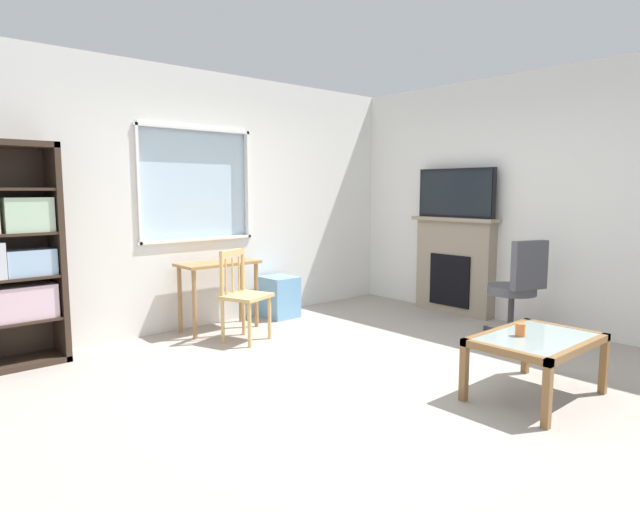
{
  "coord_description": "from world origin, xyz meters",
  "views": [
    {
      "loc": [
        -3.0,
        -2.98,
        1.49
      ],
      "look_at": [
        0.02,
        0.43,
        0.93
      ],
      "focal_mm": 30.33,
      "sensor_mm": 36.0,
      "label": 1
    }
  ],
  "objects_px": {
    "bookshelf": "(0,261)",
    "fireplace": "(454,265)",
    "wooden_chair": "(243,294)",
    "sippy_cup": "(520,330)",
    "plastic_drawer_unit": "(279,297)",
    "office_chair": "(518,284)",
    "tv": "(456,193)",
    "desk_under_window": "(218,275)",
    "coffee_table": "(536,345)"
  },
  "relations": [
    {
      "from": "bookshelf",
      "to": "fireplace",
      "type": "bearing_deg",
      "value": -15.92
    },
    {
      "from": "wooden_chair",
      "to": "sippy_cup",
      "type": "relative_size",
      "value": 10.0
    },
    {
      "from": "wooden_chair",
      "to": "plastic_drawer_unit",
      "type": "bearing_deg",
      "value": 32.96
    },
    {
      "from": "fireplace",
      "to": "office_chair",
      "type": "height_order",
      "value": "fireplace"
    },
    {
      "from": "bookshelf",
      "to": "tv",
      "type": "relative_size",
      "value": 1.83
    },
    {
      "from": "wooden_chair",
      "to": "sippy_cup",
      "type": "bearing_deg",
      "value": -75.28
    },
    {
      "from": "bookshelf",
      "to": "desk_under_window",
      "type": "distance_m",
      "value": 2.02
    },
    {
      "from": "sippy_cup",
      "to": "desk_under_window",
      "type": "bearing_deg",
      "value": 101.69
    },
    {
      "from": "desk_under_window",
      "to": "office_chair",
      "type": "bearing_deg",
      "value": -47.62
    },
    {
      "from": "plastic_drawer_unit",
      "to": "tv",
      "type": "height_order",
      "value": "tv"
    },
    {
      "from": "bookshelf",
      "to": "coffee_table",
      "type": "distance_m",
      "value": 4.27
    },
    {
      "from": "plastic_drawer_unit",
      "to": "tv",
      "type": "bearing_deg",
      "value": -36.07
    },
    {
      "from": "desk_under_window",
      "to": "wooden_chair",
      "type": "distance_m",
      "value": 0.53
    },
    {
      "from": "desk_under_window",
      "to": "office_chair",
      "type": "height_order",
      "value": "office_chair"
    },
    {
      "from": "fireplace",
      "to": "sippy_cup",
      "type": "bearing_deg",
      "value": -135.59
    },
    {
      "from": "desk_under_window",
      "to": "sippy_cup",
      "type": "relative_size",
      "value": 9.4
    },
    {
      "from": "coffee_table",
      "to": "sippy_cup",
      "type": "height_order",
      "value": "sippy_cup"
    },
    {
      "from": "desk_under_window",
      "to": "fireplace",
      "type": "bearing_deg",
      "value": -24.93
    },
    {
      "from": "plastic_drawer_unit",
      "to": "tv",
      "type": "xyz_separation_m",
      "value": [
        1.7,
        -1.24,
        1.21
      ]
    },
    {
      "from": "fireplace",
      "to": "coffee_table",
      "type": "xyz_separation_m",
      "value": [
        -1.84,
        -1.97,
        -0.2
      ]
    },
    {
      "from": "fireplace",
      "to": "tv",
      "type": "bearing_deg",
      "value": 180.0
    },
    {
      "from": "bookshelf",
      "to": "coffee_table",
      "type": "xyz_separation_m",
      "value": [
        2.7,
        -3.26,
        -0.52
      ]
    },
    {
      "from": "tv",
      "to": "office_chair",
      "type": "relative_size",
      "value": 1.03
    },
    {
      "from": "desk_under_window",
      "to": "coffee_table",
      "type": "bearing_deg",
      "value": -77.3
    },
    {
      "from": "bookshelf",
      "to": "tv",
      "type": "height_order",
      "value": "bookshelf"
    },
    {
      "from": "wooden_chair",
      "to": "tv",
      "type": "distance_m",
      "value": 2.84
    },
    {
      "from": "wooden_chair",
      "to": "coffee_table",
      "type": "xyz_separation_m",
      "value": [
        0.75,
        -2.64,
        -0.08
      ]
    },
    {
      "from": "tv",
      "to": "wooden_chair",
      "type": "bearing_deg",
      "value": 165.37
    },
    {
      "from": "office_chair",
      "to": "sippy_cup",
      "type": "xyz_separation_m",
      "value": [
        -1.44,
        -0.8,
        -0.06
      ]
    },
    {
      "from": "bookshelf",
      "to": "office_chair",
      "type": "distance_m",
      "value": 4.72
    },
    {
      "from": "desk_under_window",
      "to": "wooden_chair",
      "type": "relative_size",
      "value": 0.94
    },
    {
      "from": "plastic_drawer_unit",
      "to": "office_chair",
      "type": "relative_size",
      "value": 0.48
    },
    {
      "from": "wooden_chair",
      "to": "office_chair",
      "type": "bearing_deg",
      "value": -39.79
    },
    {
      "from": "plastic_drawer_unit",
      "to": "coffee_table",
      "type": "height_order",
      "value": "plastic_drawer_unit"
    },
    {
      "from": "plastic_drawer_unit",
      "to": "fireplace",
      "type": "bearing_deg",
      "value": -35.78
    },
    {
      "from": "office_chair",
      "to": "coffee_table",
      "type": "bearing_deg",
      "value": -147.09
    },
    {
      "from": "plastic_drawer_unit",
      "to": "fireplace",
      "type": "distance_m",
      "value": 2.14
    },
    {
      "from": "sippy_cup",
      "to": "bookshelf",
      "type": "bearing_deg",
      "value": 129.56
    },
    {
      "from": "desk_under_window",
      "to": "sippy_cup",
      "type": "xyz_separation_m",
      "value": [
        0.64,
        -3.07,
        -0.1
      ]
    },
    {
      "from": "plastic_drawer_unit",
      "to": "coffee_table",
      "type": "relative_size",
      "value": 0.51
    },
    {
      "from": "bookshelf",
      "to": "plastic_drawer_unit",
      "type": "distance_m",
      "value": 2.9
    },
    {
      "from": "fireplace",
      "to": "office_chair",
      "type": "distance_m",
      "value": 1.19
    },
    {
      "from": "tv",
      "to": "sippy_cup",
      "type": "relative_size",
      "value": 11.45
    },
    {
      "from": "bookshelf",
      "to": "sippy_cup",
      "type": "distance_m",
      "value": 4.14
    },
    {
      "from": "plastic_drawer_unit",
      "to": "office_chair",
      "type": "xyz_separation_m",
      "value": [
        1.24,
        -2.32,
        0.31
      ]
    },
    {
      "from": "wooden_chair",
      "to": "plastic_drawer_unit",
      "type": "xyz_separation_m",
      "value": [
        0.87,
        0.57,
        -0.22
      ]
    },
    {
      "from": "coffee_table",
      "to": "plastic_drawer_unit",
      "type": "bearing_deg",
      "value": 87.74
    },
    {
      "from": "tv",
      "to": "office_chair",
      "type": "height_order",
      "value": "tv"
    },
    {
      "from": "plastic_drawer_unit",
      "to": "fireplace",
      "type": "relative_size",
      "value": 0.41
    },
    {
      "from": "bookshelf",
      "to": "wooden_chair",
      "type": "distance_m",
      "value": 2.1
    }
  ]
}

